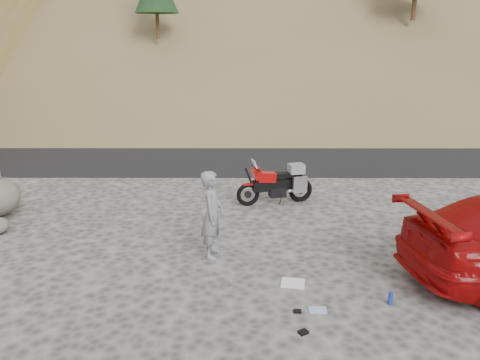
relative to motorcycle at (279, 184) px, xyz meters
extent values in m
plane|color=#3C3A37|center=(-0.82, -3.14, -0.53)|extent=(140.00, 140.00, 0.00)
cube|color=black|center=(-0.82, 5.86, -0.53)|extent=(120.00, 7.00, 0.05)
cylinder|color=#3C2515|center=(-4.82, 10.86, 4.37)|extent=(0.17, 0.17, 1.40)
cylinder|color=#3C2515|center=(7.18, 11.86, 5.42)|extent=(0.22, 0.22, 1.82)
torus|color=black|center=(-0.80, -0.21, -0.22)|extent=(0.62, 0.26, 0.62)
cylinder|color=black|center=(-0.80, -0.21, -0.22)|extent=(0.19, 0.10, 0.19)
torus|color=black|center=(0.60, 0.16, -0.22)|extent=(0.66, 0.29, 0.65)
cylinder|color=black|center=(0.60, 0.16, -0.22)|extent=(0.22, 0.12, 0.21)
cylinder|color=black|center=(-0.73, -0.19, 0.12)|extent=(0.35, 0.14, 0.76)
cylinder|color=black|center=(-0.60, -0.16, 0.48)|extent=(0.19, 0.57, 0.04)
cube|color=black|center=(-0.12, -0.03, -0.02)|extent=(1.14, 0.50, 0.28)
cube|color=black|center=(-0.03, -0.01, -0.20)|extent=(0.48, 0.38, 0.26)
cube|color=#9C0808|center=(-0.33, -0.09, 0.22)|extent=(0.54, 0.39, 0.29)
cube|color=#9C0808|center=(-0.58, -0.15, 0.33)|extent=(0.35, 0.38, 0.33)
cube|color=silver|center=(-0.64, -0.17, 0.57)|extent=(0.18, 0.30, 0.24)
cube|color=black|center=(0.10, 0.03, 0.24)|extent=(0.55, 0.33, 0.11)
cube|color=black|center=(0.44, 0.12, 0.20)|extent=(0.36, 0.24, 0.09)
cube|color=silver|center=(0.54, -0.11, 0.01)|extent=(0.39, 0.20, 0.42)
cube|color=silver|center=(0.42, 0.36, 0.01)|extent=(0.39, 0.20, 0.42)
cube|color=gray|center=(0.46, 0.12, 0.39)|extent=(0.46, 0.41, 0.24)
cube|color=#9C0808|center=(-0.80, -0.21, 0.06)|extent=(0.30, 0.18, 0.04)
cylinder|color=black|center=(0.05, -0.16, -0.36)|extent=(0.07, 0.19, 0.34)
cylinder|color=silver|center=(0.45, -0.02, -0.16)|extent=(0.43, 0.19, 0.12)
imported|color=gray|center=(-1.54, -3.14, -0.53)|extent=(0.49, 0.69, 1.75)
cube|color=white|center=(-0.06, -4.26, -0.52)|extent=(0.47, 0.43, 0.01)
cylinder|color=navy|center=(2.48, -4.02, -0.44)|extent=(0.45, 0.21, 0.18)
cylinder|color=navy|center=(1.45, -4.93, -0.42)|extent=(0.08, 0.08, 0.21)
cube|color=black|center=(-0.09, -5.17, -0.51)|extent=(0.12, 0.09, 0.04)
cube|color=black|center=(-0.06, -5.73, -0.51)|extent=(0.17, 0.16, 0.04)
cube|color=#8CAED9|center=(0.25, -5.11, -0.52)|extent=(0.28, 0.21, 0.01)
camera|label=1|loc=(-0.97, -11.65, 3.59)|focal=35.00mm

